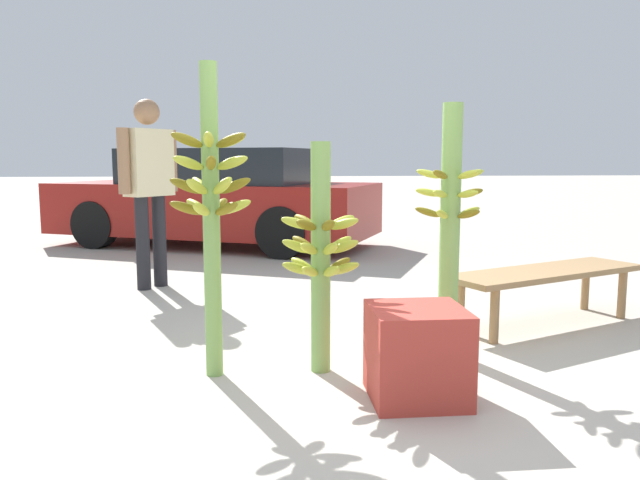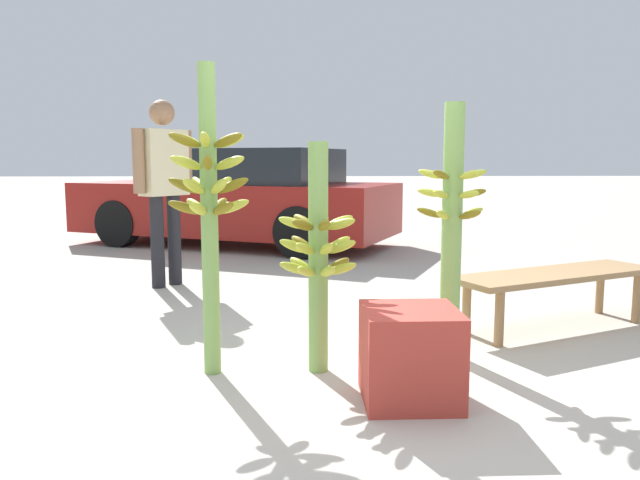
% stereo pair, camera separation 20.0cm
% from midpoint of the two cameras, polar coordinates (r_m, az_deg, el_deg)
% --- Properties ---
extents(ground_plane, '(80.00, 80.00, 0.00)m').
position_cam_midpoint_polar(ground_plane, '(3.33, 0.05, -13.29)').
color(ground_plane, '#B2AA9E').
extents(banana_stalk_left, '(0.45, 0.45, 1.68)m').
position_cam_midpoint_polar(banana_stalk_left, '(3.38, -11.62, 3.49)').
color(banana_stalk_left, '#7AA851').
rests_on(banana_stalk_left, ground_plane).
extents(banana_stalk_center, '(0.44, 0.45, 1.27)m').
position_cam_midpoint_polar(banana_stalk_center, '(3.41, -1.62, -1.26)').
color(banana_stalk_center, '#7AA851').
rests_on(banana_stalk_center, ground_plane).
extents(banana_stalk_right, '(0.42, 0.41, 1.50)m').
position_cam_midpoint_polar(banana_stalk_right, '(3.75, 10.31, 1.32)').
color(banana_stalk_right, '#7AA851').
rests_on(banana_stalk_right, ground_plane).
extents(vendor_person, '(0.49, 0.58, 1.71)m').
position_cam_midpoint_polar(vendor_person, '(5.88, -16.32, 5.57)').
color(vendor_person, black).
rests_on(vendor_person, ground_plane).
extents(market_bench, '(1.62, 1.05, 0.40)m').
position_cam_midpoint_polar(market_bench, '(4.67, 18.79, -3.19)').
color(market_bench, '#99754C').
rests_on(market_bench, ground_plane).
extents(parked_car, '(4.65, 3.35, 1.31)m').
position_cam_midpoint_polar(parked_car, '(8.64, -10.17, 3.75)').
color(parked_car, maroon).
rests_on(parked_car, ground_plane).
extents(produce_crate, '(0.46, 0.46, 0.46)m').
position_cam_midpoint_polar(produce_crate, '(3.13, 7.02, -10.28)').
color(produce_crate, '#B2382D').
rests_on(produce_crate, ground_plane).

